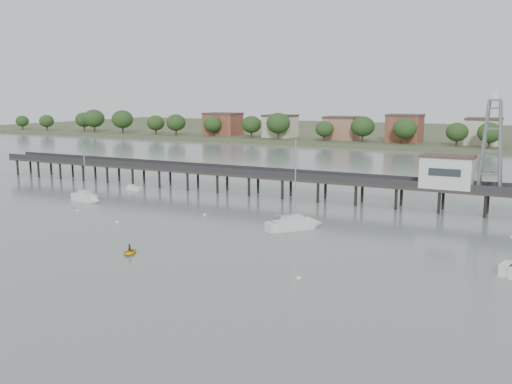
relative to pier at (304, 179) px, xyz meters
The scene contains 11 objects.
ground_plane 60.12m from the pier, 90.00° to the right, with size 500.00×500.00×0.00m, color slate.
pier is the anchor object (origin of this frame).
pier_building 25.16m from the pier, ahead, with size 8.40×5.40×5.30m.
lattice_tower 32.34m from the pier, ahead, with size 3.20×3.20×15.50m.
sailboat_c 23.69m from the pier, 68.69° to the right, with size 6.84×7.94×13.50m.
sailboat_b 39.11m from the pier, 148.54° to the right, with size 6.50×2.73×10.60m.
white_tender 34.93m from the pier, 169.18° to the right, with size 3.20×1.37×1.24m.
yellow_dinghy 44.01m from the pier, 95.89° to the right, with size 2.00×0.58×2.80m, color yellow.
dinghy_occupant 44.01m from the pier, 95.89° to the right, with size 0.39×1.06×0.25m, color black.
mooring_buoys 29.10m from the pier, 75.27° to the right, with size 74.70×29.77×0.39m.
far_shore 179.60m from the pier, 89.89° to the left, with size 500.00×170.00×10.40m.
Camera 1 is at (39.50, -35.57, 18.97)m, focal length 40.00 mm.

